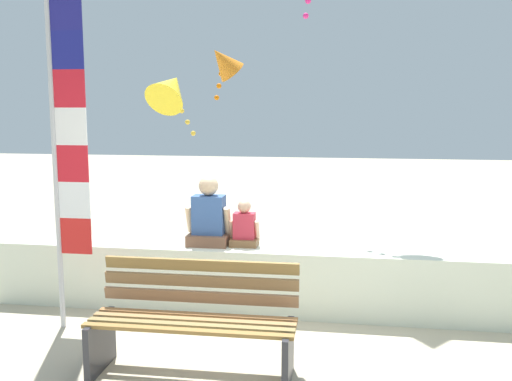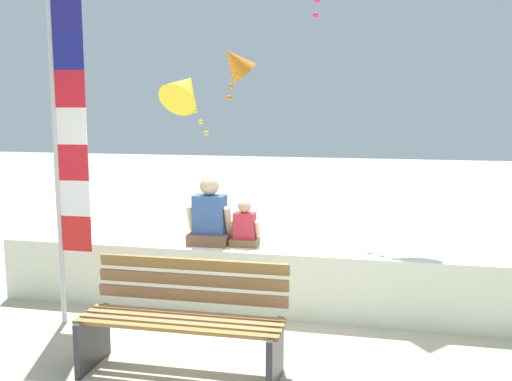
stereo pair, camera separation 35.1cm
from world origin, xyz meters
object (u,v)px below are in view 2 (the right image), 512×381
object	(u,v)px
park_bench	(184,321)
kite_orange	(235,62)
flag_banner	(66,142)
kite_yellow	(184,89)
person_child	(245,228)
person_adult	(210,218)

from	to	relation	value
park_bench	kite_orange	world-z (taller)	kite_orange
flag_banner	kite_orange	world-z (taller)	flag_banner
flag_banner	kite_yellow	xyz separation A→B (m)	(-0.23, 4.06, 0.63)
person_child	kite_orange	size ratio (longest dim) A/B	0.56
person_adult	flag_banner	bearing A→B (deg)	-145.52
flag_banner	kite_yellow	size ratio (longest dim) A/B	2.65
park_bench	flag_banner	distance (m)	2.12
flag_banner	kite_orange	distance (m)	3.84
person_adult	person_child	size ratio (longest dim) A/B	1.49
person_adult	person_child	distance (m)	0.40
park_bench	flag_banner	size ratio (longest dim) A/B	0.52
person_child	kite_orange	world-z (taller)	kite_orange
person_child	kite_yellow	xyz separation A→B (m)	(-1.80, 3.25, 1.57)
person_adult	park_bench	bearing A→B (deg)	-80.95
person_adult	flag_banner	distance (m)	1.66
kite_yellow	person_adult	bearing A→B (deg)	-66.50
kite_yellow	flag_banner	bearing A→B (deg)	-86.69
park_bench	person_adult	xyz separation A→B (m)	(-0.25, 1.54, 0.55)
park_bench	kite_yellow	world-z (taller)	kite_yellow
park_bench	person_child	world-z (taller)	person_child
kite_orange	person_child	bearing A→B (deg)	-73.80
person_adult	kite_orange	bearing A→B (deg)	98.77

